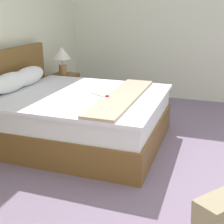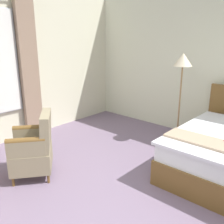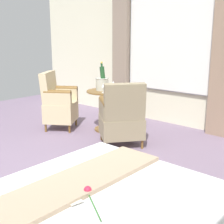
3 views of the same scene
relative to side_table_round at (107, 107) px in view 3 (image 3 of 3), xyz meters
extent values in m
plane|color=slate|center=(1.97, 0.49, -0.40)|extent=(8.02, 8.02, 0.00)
cube|color=beige|center=(-1.13, 0.49, 1.04)|extent=(0.12, 6.64, 2.88)
cube|color=white|center=(-1.05, 0.49, 1.11)|extent=(0.02, 1.68, 1.84)
cube|color=white|center=(-1.02, 0.49, 1.11)|extent=(0.02, 1.59, 1.80)
cube|color=#937761|center=(-0.97, 1.51, 0.93)|extent=(0.10, 0.36, 2.67)
cube|color=gray|center=(-0.97, -0.52, 0.93)|extent=(0.10, 0.36, 2.67)
cube|color=tan|center=(2.64, 2.03, 0.24)|extent=(1.68, 0.36, 0.03)
cylinder|color=#2D6628|center=(2.61, 2.32, 0.23)|extent=(0.17, 0.27, 0.01)
sphere|color=#DB2342|center=(2.53, 2.18, 0.25)|extent=(0.05, 0.05, 0.05)
ellipsoid|color=#33702D|center=(2.61, 2.11, 0.24)|extent=(0.02, 0.05, 0.01)
cube|color=white|center=(2.64, 2.18, 0.24)|extent=(0.10, 0.12, 0.00)
cylinder|color=brown|center=(0.00, 0.00, -0.39)|extent=(0.42, 0.42, 0.03)
cylinder|color=brown|center=(0.00, 0.00, -0.08)|extent=(0.07, 0.07, 0.65)
cylinder|color=brown|center=(0.00, 0.00, 0.26)|extent=(0.67, 0.67, 0.02)
cylinder|color=#B9B9AA|center=(0.03, -0.08, 0.37)|extent=(0.21, 0.21, 0.20)
torus|color=#B9B9AA|center=(0.03, -0.08, 0.47)|extent=(0.22, 0.22, 0.02)
cylinder|color=white|center=(0.03, -0.08, 0.45)|extent=(0.18, 0.18, 0.03)
cylinder|color=#1E4723|center=(0.04, -0.05, 0.52)|extent=(0.10, 0.14, 0.30)
cylinder|color=#193D1E|center=(0.02, -0.09, 0.69)|extent=(0.04, 0.05, 0.08)
sphere|color=gold|center=(0.02, -0.09, 0.73)|extent=(0.04, 0.04, 0.04)
cylinder|color=white|center=(0.17, 0.09, 0.27)|extent=(0.06, 0.06, 0.01)
cylinder|color=white|center=(0.17, 0.09, 0.32)|extent=(0.01, 0.01, 0.08)
cone|color=white|center=(0.17, 0.09, 0.39)|extent=(0.07, 0.07, 0.07)
cylinder|color=white|center=(-0.17, -0.01, 0.27)|extent=(0.07, 0.07, 0.01)
cylinder|color=white|center=(-0.17, -0.01, 0.31)|extent=(0.01, 0.01, 0.07)
cone|color=white|center=(-0.17, -0.01, 0.38)|extent=(0.07, 0.07, 0.06)
cylinder|color=white|center=(-0.07, 0.17, 0.28)|extent=(0.15, 0.15, 0.01)
sphere|color=maroon|center=(-0.06, 0.18, 0.29)|extent=(0.03, 0.03, 0.03)
sphere|color=maroon|center=(-0.07, 0.18, 0.29)|extent=(0.03, 0.03, 0.03)
sphere|color=maroon|center=(-0.06, 0.16, 0.29)|extent=(0.02, 0.02, 0.02)
cylinder|color=brown|center=(0.04, 0.61, -0.34)|extent=(0.04, 0.04, 0.13)
cylinder|color=brown|center=(0.44, 0.30, -0.34)|extent=(0.04, 0.04, 0.13)
cylinder|color=brown|center=(0.32, 0.98, -0.34)|extent=(0.04, 0.04, 0.13)
cylinder|color=brown|center=(0.73, 0.66, -0.34)|extent=(0.04, 0.04, 0.13)
cube|color=gray|center=(0.38, 0.64, -0.13)|extent=(0.80, 0.80, 0.29)
cube|color=gray|center=(0.52, 0.81, 0.27)|extent=(0.54, 0.47, 0.53)
cube|color=gray|center=(0.18, 0.77, 0.13)|extent=(0.38, 0.45, 0.23)
cylinder|color=brown|center=(0.18, 0.77, 0.24)|extent=(0.38, 0.45, 0.09)
cube|color=gray|center=(0.56, 0.47, 0.13)|extent=(0.38, 0.45, 0.23)
cylinder|color=brown|center=(0.56, 0.47, 0.24)|extent=(0.38, 0.45, 0.09)
cylinder|color=brown|center=(0.53, -0.35, -0.34)|extent=(0.04, 0.04, 0.14)
cylinder|color=brown|center=(0.17, -0.60, -0.34)|extent=(0.04, 0.04, 0.14)
cylinder|color=brown|center=(0.76, -0.68, -0.34)|extent=(0.04, 0.04, 0.14)
cylinder|color=brown|center=(0.39, -0.93, -0.34)|extent=(0.04, 0.04, 0.14)
cube|color=#CAB78C|center=(0.46, -0.64, -0.11)|extent=(0.70, 0.69, 0.32)
cube|color=#CAB78C|center=(0.57, -0.80, 0.31)|extent=(0.50, 0.41, 0.52)
cube|color=#CAB78C|center=(0.63, -0.50, 0.16)|extent=(0.33, 0.42, 0.21)
cylinder|color=brown|center=(0.63, -0.50, 0.26)|extent=(0.33, 0.42, 0.09)
cube|color=#CAB78C|center=(0.28, -0.74, 0.16)|extent=(0.33, 0.42, 0.21)
cylinder|color=brown|center=(0.28, -0.74, 0.26)|extent=(0.33, 0.42, 0.09)
camera|label=1|loc=(-0.72, 1.00, 1.23)|focal=50.00mm
camera|label=2|loc=(3.41, -1.02, 1.54)|focal=40.00mm
camera|label=3|loc=(3.71, 3.44, 1.17)|focal=50.00mm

